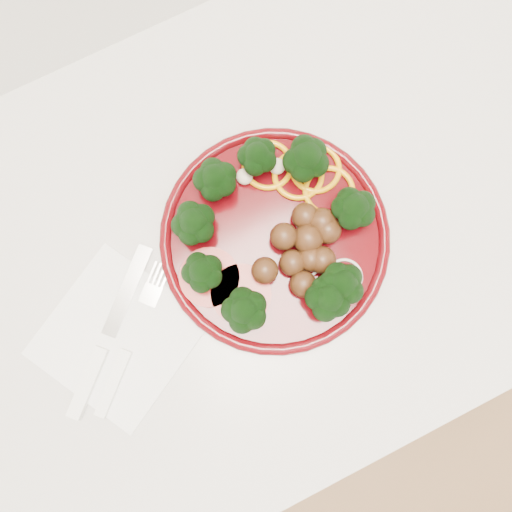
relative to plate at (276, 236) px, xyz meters
name	(u,v)px	position (x,y,z in m)	size (l,w,h in m)	color
counter	(265,267)	(0.01, 0.02, -0.47)	(2.40, 0.60, 0.90)	beige
plate	(276,236)	(0.00, 0.00, 0.00)	(0.28, 0.28, 0.06)	#450409
napkin	(118,337)	(-0.22, -0.02, -0.02)	(0.16, 0.16, 0.00)	white
knife	(101,353)	(-0.24, -0.03, -0.01)	(0.17, 0.16, 0.01)	silver
fork	(121,364)	(-0.23, -0.05, -0.01)	(0.15, 0.14, 0.01)	white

